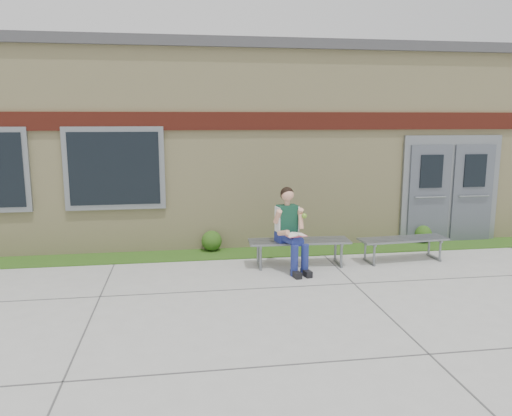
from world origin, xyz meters
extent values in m
plane|color=#9E9E99|center=(0.00, 0.00, 0.00)|extent=(80.00, 80.00, 0.00)
cube|color=#2B4F15|center=(0.00, 2.60, 0.01)|extent=(16.00, 0.80, 0.02)
cube|color=beige|center=(0.00, 6.00, 2.00)|extent=(16.00, 6.00, 4.00)
cube|color=#3F3F42|center=(0.00, 6.00, 4.10)|extent=(16.20, 6.20, 0.20)
cube|color=maroon|center=(0.00, 2.97, 2.60)|extent=(16.00, 0.06, 0.35)
cube|color=slate|center=(-3.00, 2.96, 1.70)|extent=(1.90, 0.08, 1.60)
cube|color=black|center=(-3.00, 2.92, 1.70)|extent=(1.70, 0.04, 1.40)
cube|color=slate|center=(4.00, 2.96, 1.15)|extent=(2.20, 0.08, 2.30)
cube|color=#505560|center=(3.50, 2.91, 1.05)|extent=(0.92, 0.06, 2.10)
cube|color=#505560|center=(4.50, 2.91, 1.05)|extent=(0.92, 0.06, 2.10)
cube|color=slate|center=(0.35, 1.64, 0.46)|extent=(1.85, 0.59, 0.04)
cube|color=slate|center=(-0.38, 1.64, 0.21)|extent=(0.07, 0.51, 0.42)
cube|color=slate|center=(1.09, 1.64, 0.21)|extent=(0.07, 0.51, 0.42)
cube|color=slate|center=(2.35, 1.64, 0.42)|extent=(1.71, 0.59, 0.03)
cube|color=slate|center=(1.68, 1.64, 0.19)|extent=(0.08, 0.47, 0.38)
cube|color=slate|center=(3.03, 1.64, 0.19)|extent=(0.08, 0.47, 0.38)
cube|color=navy|center=(0.10, 1.59, 0.56)|extent=(0.41, 0.32, 0.17)
cube|color=#103B27|center=(0.10, 1.56, 0.89)|extent=(0.38, 0.28, 0.49)
sphere|color=#E49D7D|center=(0.11, 1.55, 1.32)|extent=(0.26, 0.26, 0.23)
sphere|color=black|center=(0.10, 1.58, 1.35)|extent=(0.28, 0.28, 0.24)
cylinder|color=navy|center=(0.06, 1.29, 0.58)|extent=(0.24, 0.47, 0.16)
cylinder|color=navy|center=(0.25, 1.33, 0.58)|extent=(0.24, 0.47, 0.16)
cylinder|color=navy|center=(0.13, 1.04, 0.27)|extent=(0.13, 0.13, 0.54)
cylinder|color=navy|center=(0.32, 1.08, 0.27)|extent=(0.13, 0.13, 0.54)
cube|color=black|center=(0.14, 0.97, 0.05)|extent=(0.16, 0.29, 0.11)
cube|color=black|center=(0.33, 1.01, 0.05)|extent=(0.16, 0.29, 0.11)
cylinder|color=#E49D7D|center=(-0.08, 1.46, 0.96)|extent=(0.14, 0.25, 0.28)
cylinder|color=#E49D7D|center=(0.32, 1.54, 0.96)|extent=(0.14, 0.25, 0.28)
cube|color=white|center=(0.18, 1.18, 0.69)|extent=(0.37, 0.30, 0.02)
cube|color=#DC5266|center=(0.18, 1.18, 0.68)|extent=(0.37, 0.31, 0.01)
sphere|color=#73AC2E|center=(0.38, 1.40, 0.97)|extent=(0.09, 0.09, 0.09)
sphere|color=#2B4F15|center=(-1.16, 2.85, 0.22)|extent=(0.41, 0.41, 0.41)
sphere|color=#2B4F15|center=(3.38, 2.85, 0.20)|extent=(0.37, 0.37, 0.37)
camera|label=1|loc=(-1.76, -6.94, 2.65)|focal=35.00mm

